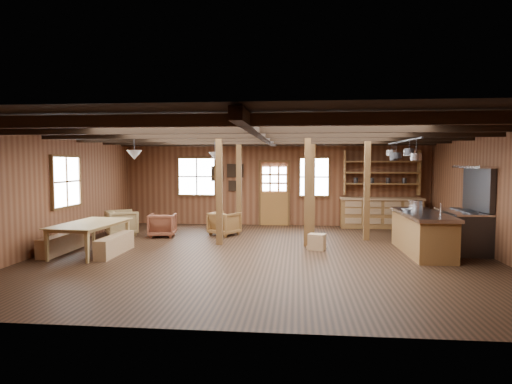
# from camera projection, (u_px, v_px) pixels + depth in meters

# --- Properties ---
(room) EXTENTS (10.04, 9.04, 2.84)m
(room) POSITION_uv_depth(u_px,v_px,m) (264.00, 192.00, 9.63)
(room) COLOR black
(room) RESTS_ON ground
(ceiling_joists) EXTENTS (9.80, 8.82, 0.18)m
(ceiling_joists) POSITION_uv_depth(u_px,v_px,m) (264.00, 136.00, 9.72)
(ceiling_joists) COLOR black
(ceiling_joists) RESTS_ON ceiling
(timber_posts) EXTENTS (3.95, 2.35, 2.80)m
(timber_posts) POSITION_uv_depth(u_px,v_px,m) (289.00, 187.00, 11.64)
(timber_posts) COLOR #4E2E16
(timber_posts) RESTS_ON floor
(back_door) EXTENTS (1.02, 0.08, 2.15)m
(back_door) POSITION_uv_depth(u_px,v_px,m) (274.00, 199.00, 14.08)
(back_door) COLOR brown
(back_door) RESTS_ON floor
(window_back_left) EXTENTS (1.32, 0.06, 1.32)m
(window_back_left) POSITION_uv_depth(u_px,v_px,m) (197.00, 177.00, 14.29)
(window_back_left) COLOR white
(window_back_left) RESTS_ON wall_back
(window_back_right) EXTENTS (1.02, 0.06, 1.32)m
(window_back_right) POSITION_uv_depth(u_px,v_px,m) (314.00, 177.00, 13.92)
(window_back_right) COLOR white
(window_back_right) RESTS_ON wall_back
(window_left) EXTENTS (0.14, 1.24, 1.32)m
(window_left) POSITION_uv_depth(u_px,v_px,m) (66.00, 182.00, 10.59)
(window_left) COLOR white
(window_left) RESTS_ON wall_back
(notice_boards) EXTENTS (1.08, 0.03, 0.90)m
(notice_boards) POSITION_uv_depth(u_px,v_px,m) (229.00, 176.00, 14.18)
(notice_boards) COLOR silver
(notice_boards) RESTS_ON wall_back
(back_counter) EXTENTS (2.55, 0.60, 2.45)m
(back_counter) POSITION_uv_depth(u_px,v_px,m) (381.00, 209.00, 13.53)
(back_counter) COLOR brown
(back_counter) RESTS_ON floor
(pendant_lamps) EXTENTS (1.86, 2.36, 0.66)m
(pendant_lamps) POSITION_uv_depth(u_px,v_px,m) (178.00, 155.00, 10.78)
(pendant_lamps) COLOR #323235
(pendant_lamps) RESTS_ON ceiling
(pot_rack) EXTENTS (0.43, 3.00, 0.45)m
(pot_rack) POSITION_uv_depth(u_px,v_px,m) (401.00, 153.00, 9.60)
(pot_rack) COLOR #323235
(pot_rack) RESTS_ON ceiling
(kitchen_island) EXTENTS (0.91, 2.51, 1.20)m
(kitchen_island) POSITION_uv_depth(u_px,v_px,m) (422.00, 233.00, 9.75)
(kitchen_island) COLOR brown
(kitchen_island) RESTS_ON floor
(step_stool) EXTENTS (0.50, 0.42, 0.38)m
(step_stool) POSITION_uv_depth(u_px,v_px,m) (317.00, 242.00, 10.15)
(step_stool) COLOR olive
(step_stool) RESTS_ON floor
(commercial_range) EXTENTS (0.83, 1.62, 1.99)m
(commercial_range) POSITION_uv_depth(u_px,v_px,m) (465.00, 224.00, 9.95)
(commercial_range) COLOR #323235
(commercial_range) RESTS_ON floor
(dining_table) EXTENTS (1.26, 2.08, 0.71)m
(dining_table) POSITION_uv_depth(u_px,v_px,m) (92.00, 238.00, 9.74)
(dining_table) COLOR olive
(dining_table) RESTS_ON floor
(bench_wall) EXTENTS (0.29, 1.55, 0.43)m
(bench_wall) POSITION_uv_depth(u_px,v_px,m) (61.00, 244.00, 9.82)
(bench_wall) COLOR olive
(bench_wall) RESTS_ON floor
(bench_aisle) EXTENTS (0.29, 1.55, 0.42)m
(bench_aisle) POSITION_uv_depth(u_px,v_px,m) (115.00, 245.00, 9.70)
(bench_aisle) COLOR olive
(bench_aisle) RESTS_ON floor
(armchair_a) EXTENTS (0.77, 0.79, 0.65)m
(armchair_a) POSITION_uv_depth(u_px,v_px,m) (162.00, 225.00, 11.95)
(armchair_a) COLOR brown
(armchair_a) RESTS_ON floor
(armchair_b) EXTENTS (0.99, 1.00, 0.67)m
(armchair_b) POSITION_uv_depth(u_px,v_px,m) (224.00, 223.00, 12.20)
(armchair_b) COLOR brown
(armchair_b) RESTS_ON floor
(armchair_c) EXTENTS (1.10, 1.10, 0.73)m
(armchair_c) POSITION_uv_depth(u_px,v_px,m) (122.00, 223.00, 12.12)
(armchair_c) COLOR olive
(armchair_c) RESTS_ON floor
(counter_pot) EXTENTS (0.33, 0.33, 0.20)m
(counter_pot) POSITION_uv_depth(u_px,v_px,m) (416.00, 204.00, 10.57)
(counter_pot) COLOR silver
(counter_pot) RESTS_ON kitchen_island
(bowl) EXTENTS (0.30, 0.30, 0.06)m
(bowl) POSITION_uv_depth(u_px,v_px,m) (407.00, 210.00, 9.95)
(bowl) COLOR silver
(bowl) RESTS_ON kitchen_island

